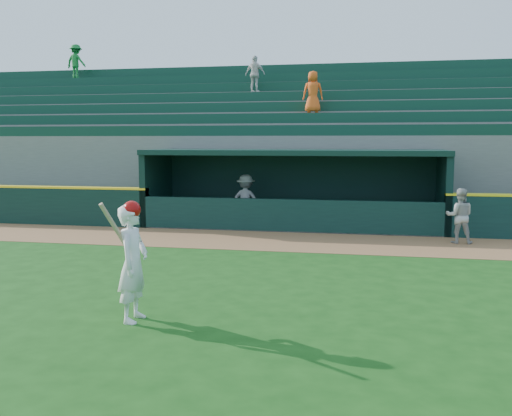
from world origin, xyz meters
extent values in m
plane|color=#154411|center=(0.00, 0.00, 0.00)|extent=(120.00, 120.00, 0.00)
cube|color=brown|center=(0.00, 4.90, 0.01)|extent=(40.00, 3.00, 0.01)
imported|color=#A7A7A1|center=(4.77, 5.55, 0.74)|extent=(0.76, 0.61, 1.48)
imported|color=#9A9A95|center=(-1.56, 7.70, 0.82)|extent=(1.07, 0.63, 1.65)
cube|color=slate|center=(0.00, 7.70, 0.02)|extent=(9.00, 2.60, 0.04)
cube|color=black|center=(-4.60, 7.70, 1.15)|extent=(0.20, 2.60, 2.30)
cube|color=black|center=(4.60, 7.70, 1.15)|extent=(0.20, 2.60, 2.30)
cube|color=black|center=(0.00, 9.00, 1.15)|extent=(9.40, 0.20, 2.30)
cube|color=black|center=(0.00, 7.70, 2.38)|extent=(9.40, 2.80, 0.16)
cube|color=black|center=(0.00, 6.48, 0.50)|extent=(9.00, 0.16, 1.00)
cube|color=brown|center=(0.00, 8.50, 0.25)|extent=(8.40, 0.45, 0.10)
cube|color=slate|center=(0.00, 9.53, 1.46)|extent=(34.00, 0.85, 2.91)
cube|color=#0F3828|center=(0.00, 9.41, 3.09)|extent=(34.00, 0.60, 0.36)
cube|color=slate|center=(0.00, 10.38, 1.68)|extent=(34.00, 0.85, 3.36)
cube|color=#0F3828|center=(0.00, 10.26, 3.54)|extent=(34.00, 0.60, 0.36)
cube|color=slate|center=(0.00, 11.22, 1.91)|extent=(34.00, 0.85, 3.81)
cube|color=#0F3828|center=(0.00, 11.11, 3.99)|extent=(34.00, 0.60, 0.36)
cube|color=slate|center=(0.00, 12.07, 2.13)|extent=(34.00, 0.85, 4.26)
cube|color=#0F3828|center=(0.00, 11.96, 4.44)|extent=(34.00, 0.60, 0.36)
cube|color=slate|center=(0.00, 12.93, 2.35)|extent=(34.00, 0.85, 4.71)
cube|color=#0F3828|center=(0.00, 12.81, 4.89)|extent=(34.00, 0.60, 0.36)
cube|color=slate|center=(0.00, 13.78, 2.58)|extent=(34.00, 0.85, 5.16)
cube|color=#0F3828|center=(0.00, 13.66, 5.34)|extent=(34.00, 0.60, 0.36)
cube|color=slate|center=(0.00, 14.62, 2.80)|extent=(34.00, 0.85, 5.61)
cube|color=#0F3828|center=(0.00, 14.51, 5.79)|extent=(34.00, 0.60, 0.36)
cube|color=slate|center=(0.00, 15.20, 2.80)|extent=(34.50, 0.30, 5.61)
imported|color=#F9591B|center=(0.33, 10.28, 4.46)|extent=(0.78, 0.56, 1.48)
imported|color=silver|center=(-2.11, 11.97, 5.33)|extent=(0.90, 0.55, 1.43)
imported|color=#19742D|center=(-10.64, 13.68, 6.27)|extent=(1.07, 0.76, 1.50)
imported|color=white|center=(-1.10, -2.39, 0.89)|extent=(0.43, 0.65, 1.78)
sphere|color=#AA0B09|center=(-1.10, -2.39, 1.71)|extent=(0.27, 0.27, 0.27)
cylinder|color=tan|center=(-1.28, -2.61, 1.48)|extent=(0.29, 0.47, 0.76)
camera|label=1|loc=(2.39, -10.33, 2.73)|focal=40.00mm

